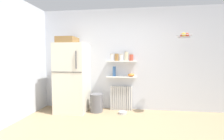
# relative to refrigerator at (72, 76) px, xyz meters

# --- Properties ---
(ground_plane) EXTENTS (7.04, 7.04, 0.00)m
(ground_plane) POSITION_rel_refrigerator_xyz_m (1.31, -1.15, -0.88)
(ground_plane) COLOR #9E8460
(back_wall) EXTENTS (7.04, 0.10, 2.60)m
(back_wall) POSITION_rel_refrigerator_xyz_m (1.31, 0.40, 0.42)
(back_wall) COLOR silver
(back_wall) RESTS_ON ground_plane
(side_wall_left) EXTENTS (0.10, 4.80, 2.60)m
(side_wall_left) POSITION_rel_refrigerator_xyz_m (-0.94, -1.05, 0.42)
(side_wall_left) COLOR silver
(side_wall_left) RESTS_ON ground_plane
(refrigerator) EXTENTS (0.73, 0.74, 1.85)m
(refrigerator) POSITION_rel_refrigerator_xyz_m (0.00, 0.00, 0.00)
(refrigerator) COLOR silver
(refrigerator) RESTS_ON ground_plane
(radiator) EXTENTS (0.55, 0.12, 0.61)m
(radiator) POSITION_rel_refrigerator_xyz_m (1.21, 0.27, -0.58)
(radiator) COLOR white
(radiator) RESTS_ON ground_plane
(wall_shelf_lower) EXTENTS (0.76, 0.22, 0.02)m
(wall_shelf_lower) POSITION_rel_refrigerator_xyz_m (1.21, 0.24, -0.02)
(wall_shelf_lower) COLOR white
(wall_shelf_upper) EXTENTS (0.76, 0.22, 0.02)m
(wall_shelf_upper) POSITION_rel_refrigerator_xyz_m (1.21, 0.24, 0.37)
(wall_shelf_upper) COLOR white
(storage_jar_0) EXTENTS (0.09, 0.09, 0.18)m
(storage_jar_0) POSITION_rel_refrigerator_xyz_m (0.96, 0.24, 0.48)
(storage_jar_0) COLOR silver
(storage_jar_0) RESTS_ON wall_shelf_upper
(storage_jar_1) EXTENTS (0.10, 0.10, 0.19)m
(storage_jar_1) POSITION_rel_refrigerator_xyz_m (1.09, 0.24, 0.48)
(storage_jar_1) COLOR olive
(storage_jar_1) RESTS_ON wall_shelf_upper
(storage_jar_2) EXTENTS (0.10, 0.10, 0.18)m
(storage_jar_2) POSITION_rel_refrigerator_xyz_m (1.21, 0.24, 0.47)
(storage_jar_2) COLOR silver
(storage_jar_2) RESTS_ON wall_shelf_upper
(storage_jar_3) EXTENTS (0.10, 0.10, 0.23)m
(storage_jar_3) POSITION_rel_refrigerator_xyz_m (1.33, 0.24, 0.50)
(storage_jar_3) COLOR beige
(storage_jar_3) RESTS_ON wall_shelf_upper
(storage_jar_4) EXTENTS (0.10, 0.10, 0.18)m
(storage_jar_4) POSITION_rel_refrigerator_xyz_m (1.46, 0.24, 0.47)
(storage_jar_4) COLOR #C64C38
(storage_jar_4) RESTS_ON wall_shelf_upper
(vase) EXTENTS (0.08, 0.08, 0.25)m
(vase) POSITION_rel_refrigerator_xyz_m (1.03, 0.24, 0.12)
(vase) COLOR #38609E
(vase) RESTS_ON wall_shelf_lower
(shelf_bowl) EXTENTS (0.17, 0.17, 0.08)m
(shelf_bowl) POSITION_rel_refrigerator_xyz_m (1.46, 0.24, 0.03)
(shelf_bowl) COLOR orange
(shelf_bowl) RESTS_ON wall_shelf_lower
(trash_bin) EXTENTS (0.31, 0.31, 0.45)m
(trash_bin) POSITION_rel_refrigerator_xyz_m (0.61, 0.02, -0.65)
(trash_bin) COLOR slate
(trash_bin) RESTS_ON ground_plane
(pet_food_bowl) EXTENTS (0.20, 0.20, 0.05)m
(pet_food_bowl) POSITION_rel_refrigerator_xyz_m (1.26, -0.04, -0.85)
(pet_food_bowl) COLOR #B7B7BC
(pet_food_bowl) RESTS_ON ground_plane
(hanging_fruit_basket) EXTENTS (0.32, 0.32, 0.10)m
(hanging_fruit_basket) POSITION_rel_refrigerator_xyz_m (2.61, -0.09, 0.95)
(hanging_fruit_basket) COLOR #B2B2B7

